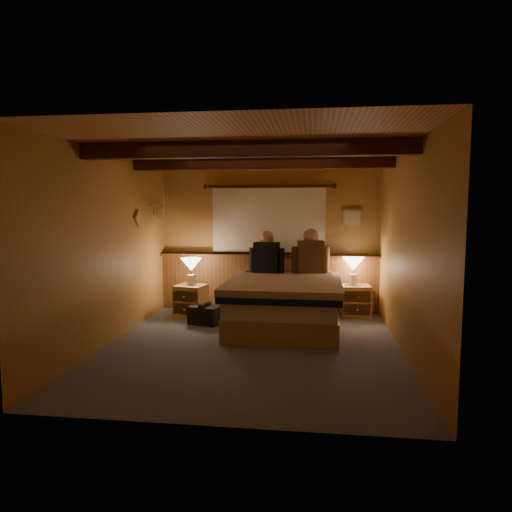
% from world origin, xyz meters
% --- Properties ---
extents(floor, '(4.20, 4.20, 0.00)m').
position_xyz_m(floor, '(0.00, 0.00, 0.00)').
color(floor, '#4D515C').
rests_on(floor, ground).
extents(ceiling, '(4.20, 4.20, 0.00)m').
position_xyz_m(ceiling, '(0.00, 0.00, 2.40)').
color(ceiling, tan).
rests_on(ceiling, wall_back).
extents(wall_back, '(3.60, 0.00, 3.60)m').
position_xyz_m(wall_back, '(0.00, 2.10, 1.20)').
color(wall_back, '#B28940').
rests_on(wall_back, floor).
extents(wall_left, '(0.00, 4.20, 4.20)m').
position_xyz_m(wall_left, '(-1.80, 0.00, 1.20)').
color(wall_left, '#B28940').
rests_on(wall_left, floor).
extents(wall_right, '(0.00, 4.20, 4.20)m').
position_xyz_m(wall_right, '(1.80, 0.00, 1.20)').
color(wall_right, '#B28940').
rests_on(wall_right, floor).
extents(wall_front, '(3.60, 0.00, 3.60)m').
position_xyz_m(wall_front, '(0.00, -2.10, 1.20)').
color(wall_front, '#B28940').
rests_on(wall_front, floor).
extents(wainscot, '(3.60, 0.23, 0.94)m').
position_xyz_m(wainscot, '(0.00, 2.04, 0.49)').
color(wainscot, brown).
rests_on(wainscot, wall_back).
extents(curtain_window, '(2.18, 0.09, 1.11)m').
position_xyz_m(curtain_window, '(0.00, 2.03, 1.52)').
color(curtain_window, '#472311').
rests_on(curtain_window, wall_back).
extents(ceiling_beams, '(3.60, 1.65, 0.16)m').
position_xyz_m(ceiling_beams, '(0.00, 0.15, 2.31)').
color(ceiling_beams, '#472311').
rests_on(ceiling_beams, ceiling).
extents(coat_rail, '(0.05, 0.55, 0.24)m').
position_xyz_m(coat_rail, '(-1.72, 1.58, 1.67)').
color(coat_rail, silver).
rests_on(coat_rail, wall_left).
extents(framed_print, '(0.30, 0.04, 0.25)m').
position_xyz_m(framed_print, '(1.35, 2.08, 1.55)').
color(framed_print, tan).
rests_on(framed_print, wall_back).
extents(bed, '(1.61, 2.05, 0.69)m').
position_xyz_m(bed, '(0.34, 0.97, 0.36)').
color(bed, tan).
rests_on(bed, floor).
extents(nightstand_left, '(0.52, 0.48, 0.49)m').
position_xyz_m(nightstand_left, '(-1.18, 1.47, 0.25)').
color(nightstand_left, tan).
rests_on(nightstand_left, floor).
extents(nightstand_right, '(0.48, 0.44, 0.49)m').
position_xyz_m(nightstand_right, '(1.40, 1.77, 0.25)').
color(nightstand_right, tan).
rests_on(nightstand_right, floor).
extents(lamp_left, '(0.33, 0.33, 0.43)m').
position_xyz_m(lamp_left, '(-1.16, 1.48, 0.79)').
color(lamp_left, silver).
rests_on(lamp_left, nightstand_left).
extents(lamp_right, '(0.34, 0.34, 0.44)m').
position_xyz_m(lamp_right, '(1.36, 1.79, 0.80)').
color(lamp_right, silver).
rests_on(lamp_right, nightstand_right).
extents(person_left, '(0.56, 0.26, 0.68)m').
position_xyz_m(person_left, '(0.01, 1.63, 0.96)').
color(person_left, black).
rests_on(person_left, bed).
extents(person_right, '(0.59, 0.28, 0.72)m').
position_xyz_m(person_right, '(0.69, 1.70, 0.98)').
color(person_right, '#503920').
rests_on(person_right, bed).
extents(duffel_bag, '(0.50, 0.38, 0.32)m').
position_xyz_m(duffel_bag, '(-0.84, 0.98, 0.14)').
color(duffel_bag, black).
rests_on(duffel_bag, floor).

